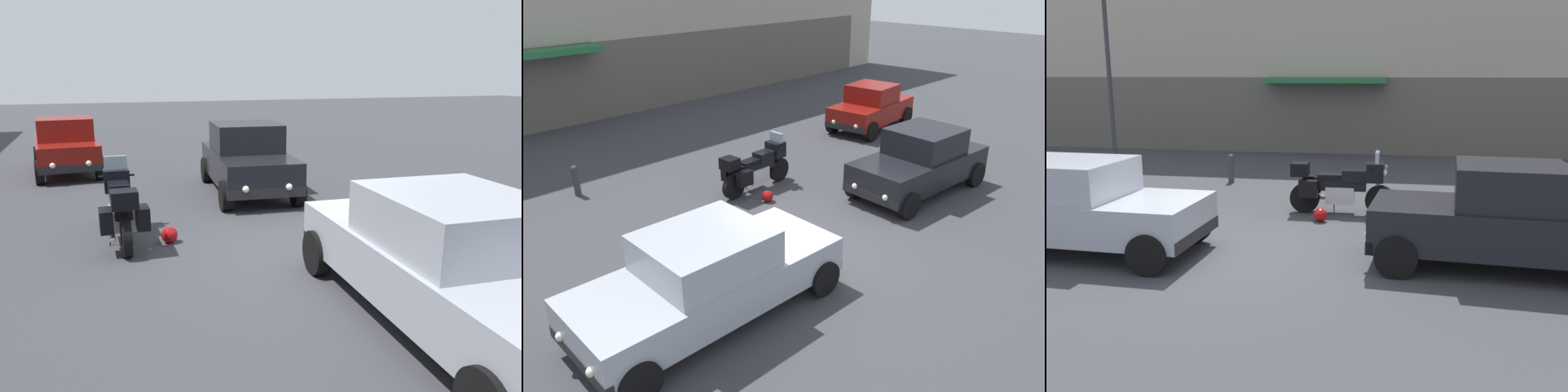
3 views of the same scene
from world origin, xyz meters
TOP-DOWN VIEW (x-y plane):
  - ground_plane at (0.00, 0.00)m, footprint 80.00×80.00m
  - building_facade_rear at (-0.00, 13.29)m, footprint 37.84×3.40m
  - motorcycle at (1.46, 2.97)m, footprint 2.26×0.77m
  - helmet at (1.15, 2.22)m, footprint 0.28×0.28m
  - car_hatchback_near at (4.28, -0.07)m, footprint 3.96×2.02m
  - car_sedan_far at (-2.69, -0.40)m, footprint 4.62×2.03m
  - streetlamp_curbside at (-5.36, 5.79)m, footprint 0.28×0.94m
  - bollard_curbside at (-1.92, 5.92)m, footprint 0.16×0.16m

SIDE VIEW (x-z plane):
  - ground_plane at x=0.00m, z-range 0.00..0.00m
  - helmet at x=1.15m, z-range 0.00..0.28m
  - bollard_curbside at x=-1.92m, z-range 0.03..0.82m
  - motorcycle at x=1.46m, z-range -0.06..1.30m
  - car_sedan_far at x=-2.69m, z-range 0.00..1.56m
  - car_hatchback_near at x=4.28m, z-range -0.01..1.63m
  - streetlamp_curbside at x=-5.36m, z-range 0.53..5.65m
  - building_facade_rear at x=0.00m, z-range -0.05..10.53m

